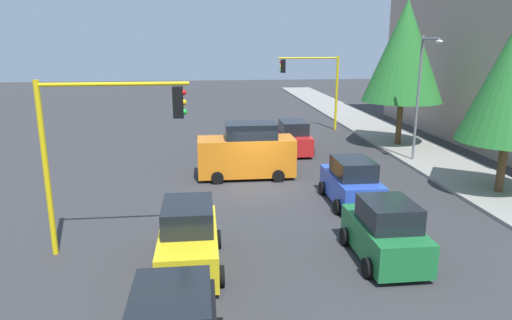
{
  "coord_description": "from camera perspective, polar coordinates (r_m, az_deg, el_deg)",
  "views": [
    {
      "loc": [
        20.6,
        -2.6,
        6.77
      ],
      "look_at": [
        -0.77,
        -0.16,
        1.2
      ],
      "focal_mm": 32.78,
      "sensor_mm": 36.0,
      "label": 1
    }
  ],
  "objects": [
    {
      "name": "car_green",
      "position": [
        15.34,
        15.5,
        -8.55
      ],
      "size": [
        3.65,
        2.03,
        1.98
      ],
      "color": "#1E7238",
      "rests_on": "ground"
    },
    {
      "name": "delivery_van_orange",
      "position": [
        23.35,
        -1.13,
        0.93
      ],
      "size": [
        2.22,
        4.8,
        2.77
      ],
      "color": "orange",
      "rests_on": "ground"
    },
    {
      "name": "traffic_signal_far_left",
      "position": [
        35.69,
        7.03,
        9.89
      ],
      "size": [
        0.36,
        4.59,
        5.58
      ],
      "color": "yellow",
      "rests_on": "ground"
    },
    {
      "name": "ground_plane",
      "position": [
        21.84,
        0.65,
        -3.54
      ],
      "size": [
        120.0,
        120.0,
        0.0
      ],
      "primitive_type": "plane",
      "color": "#353538"
    },
    {
      "name": "tree_roadside_mid",
      "position": [
        31.26,
        17.69,
        12.53
      ],
      "size": [
        5.0,
        5.0,
        9.18
      ],
      "color": "brown",
      "rests_on": "ground"
    },
    {
      "name": "car_red",
      "position": [
        28.8,
        4.5,
        2.71
      ],
      "size": [
        4.19,
        2.05,
        1.98
      ],
      "color": "red",
      "rests_on": "ground"
    },
    {
      "name": "car_yellow",
      "position": [
        14.53,
        -8.23,
        -9.48
      ],
      "size": [
        4.1,
        2.03,
        1.98
      ],
      "color": "yellow",
      "rests_on": "ground"
    },
    {
      "name": "traffic_signal_near_right",
      "position": [
        15.18,
        -18.16,
        3.18
      ],
      "size": [
        0.36,
        4.59,
        5.61
      ],
      "color": "yellow",
      "rests_on": "ground"
    },
    {
      "name": "sidewalk_kerb",
      "position": [
        29.52,
        20.03,
        0.52
      ],
      "size": [
        80.0,
        4.0,
        0.15
      ],
      "primitive_type": "cube",
      "color": "gray",
      "rests_on": "ground"
    },
    {
      "name": "street_lamp_curbside",
      "position": [
        27.04,
        19.62,
        8.55
      ],
      "size": [
        2.15,
        0.28,
        7.0
      ],
      "color": "slate",
      "rests_on": "ground"
    },
    {
      "name": "car_blue",
      "position": [
        20.09,
        11.56,
        -2.78
      ],
      "size": [
        3.9,
        2.02,
        1.98
      ],
      "color": "blue",
      "rests_on": "ground"
    }
  ]
}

